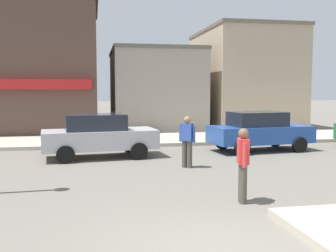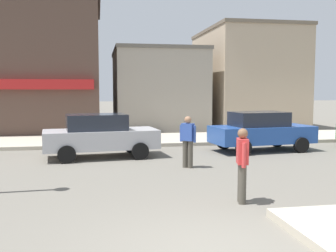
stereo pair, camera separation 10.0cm
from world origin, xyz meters
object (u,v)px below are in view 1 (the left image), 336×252
parked_car_nearest (99,135)px  pedestrian_crossing_near (187,140)px  parked_car_second (259,131)px  pedestrian_crossing_far (243,163)px

parked_car_nearest → pedestrian_crossing_near: size_ratio=2.59×
parked_car_second → pedestrian_crossing_far: bearing=-116.3°
pedestrian_crossing_near → parked_car_nearest: bearing=138.5°
parked_car_nearest → parked_car_second: (6.30, 0.42, 0.00)m
parked_car_second → pedestrian_crossing_far: (-3.33, -6.74, 0.06)m
parked_car_nearest → pedestrian_crossing_near: bearing=-41.5°
pedestrian_crossing_far → parked_car_nearest: bearing=115.2°
parked_car_second → parked_car_nearest: bearing=-176.2°
parked_car_second → pedestrian_crossing_near: size_ratio=2.59×
pedestrian_crossing_near → pedestrian_crossing_far: bearing=-85.9°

